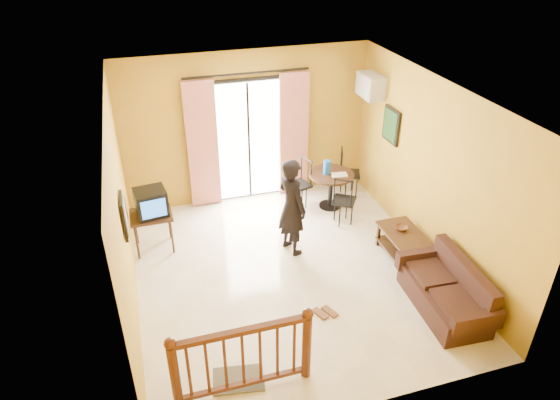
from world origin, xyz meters
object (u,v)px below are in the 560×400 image
object	(u,v)px
dining_table	(331,181)
coffee_table	(405,243)
sofa	(447,292)
standing_person	(292,207)
television	(151,202)

from	to	relation	value
dining_table	coffee_table	size ratio (longest dim) A/B	0.82
sofa	standing_person	world-z (taller)	standing_person
dining_table	coffee_table	bearing A→B (deg)	-74.21
dining_table	standing_person	world-z (taller)	standing_person
television	dining_table	bearing A→B (deg)	0.13
sofa	television	bearing A→B (deg)	148.21
television	coffee_table	bearing A→B (deg)	-28.11
television	dining_table	world-z (taller)	television
coffee_table	sofa	size ratio (longest dim) A/B	0.65
coffee_table	sofa	xyz separation A→B (m)	(-0.00, -1.19, -0.03)
coffee_table	sofa	bearing A→B (deg)	-90.13
dining_table	sofa	world-z (taller)	sofa
sofa	coffee_table	bearing A→B (deg)	93.16
sofa	standing_person	size ratio (longest dim) A/B	0.96
television	standing_person	xyz separation A→B (m)	(2.09, -0.68, -0.05)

